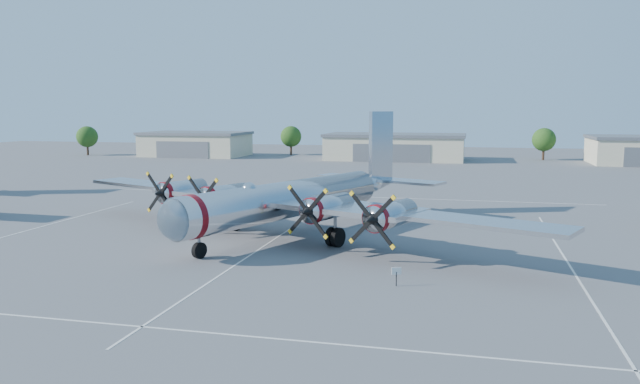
% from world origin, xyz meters
% --- Properties ---
extents(ground, '(260.00, 260.00, 0.00)m').
position_xyz_m(ground, '(0.00, 0.00, 0.00)').
color(ground, '#575759').
rests_on(ground, ground).
extents(parking_lines, '(60.00, 50.08, 0.01)m').
position_xyz_m(parking_lines, '(0.00, -1.75, 0.01)').
color(parking_lines, silver).
rests_on(parking_lines, ground).
extents(hangar_west, '(22.60, 14.60, 5.40)m').
position_xyz_m(hangar_west, '(-45.00, 81.96, 2.71)').
color(hangar_west, '#C1BA99').
rests_on(hangar_west, ground).
extents(hangar_center, '(28.60, 14.60, 5.40)m').
position_xyz_m(hangar_center, '(0.00, 81.96, 2.71)').
color(hangar_center, '#C1BA99').
rests_on(hangar_center, ground).
extents(tree_far_west, '(4.80, 4.80, 6.64)m').
position_xyz_m(tree_far_west, '(-70.00, 78.00, 4.22)').
color(tree_far_west, '#382619').
rests_on(tree_far_west, ground).
extents(tree_west, '(4.80, 4.80, 6.64)m').
position_xyz_m(tree_west, '(-25.00, 90.00, 4.22)').
color(tree_west, '#382619').
rests_on(tree_west, ground).
extents(tree_east, '(4.80, 4.80, 6.64)m').
position_xyz_m(tree_east, '(30.00, 88.00, 4.22)').
color(tree_east, '#382619').
rests_on(tree_east, ground).
extents(main_bomber_b29, '(55.16, 47.51, 10.26)m').
position_xyz_m(main_bomber_b29, '(1.15, 1.63, 0.00)').
color(main_bomber_b29, silver).
rests_on(main_bomber_b29, ground).
extents(info_placard, '(0.57, 0.27, 1.15)m').
position_xyz_m(info_placard, '(11.18, -12.08, 0.81)').
color(info_placard, black).
rests_on(info_placard, ground).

